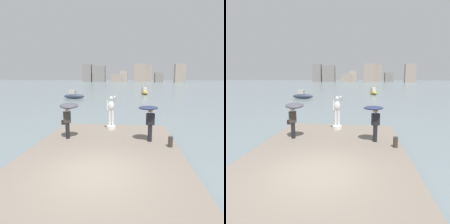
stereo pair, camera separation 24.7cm
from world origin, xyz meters
TOP-DOWN VIEW (x-y plane):
  - ground_plane at (0.00, 40.00)m, footprint 400.00×400.00m
  - pier at (0.00, 2.14)m, footprint 7.00×10.28m
  - statue_white_figure at (-0.08, 6.02)m, footprint 0.58×0.85m
  - onlooker_left at (-2.15, 3.83)m, footprint 1.20×1.21m
  - onlooker_right at (2.11, 3.73)m, footprint 1.25×1.25m
  - mooring_bollard at (3.10, 2.97)m, footprint 0.22×0.22m
  - boat_near at (-8.90, 27.50)m, footprint 3.63×1.20m
  - boat_far at (3.85, 37.29)m, footprint 2.05×3.51m
  - distant_skyline at (-2.79, 150.02)m, footprint 76.82×13.19m

SIDE VIEW (x-z plane):
  - ground_plane at x=0.00m, z-range 0.00..0.00m
  - pier at x=0.00m, z-range 0.00..0.40m
  - boat_near at x=-8.90m, z-range -0.23..1.25m
  - boat_far at x=3.85m, z-range -0.22..1.32m
  - mooring_bollard at x=3.10m, z-range 0.40..0.91m
  - statue_white_figure at x=-0.08m, z-range 0.21..2.35m
  - onlooker_right at x=2.11m, z-range 0.93..2.81m
  - onlooker_left at x=-2.15m, z-range 0.95..2.91m
  - distant_skyline at x=-2.79m, z-range -0.97..12.69m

